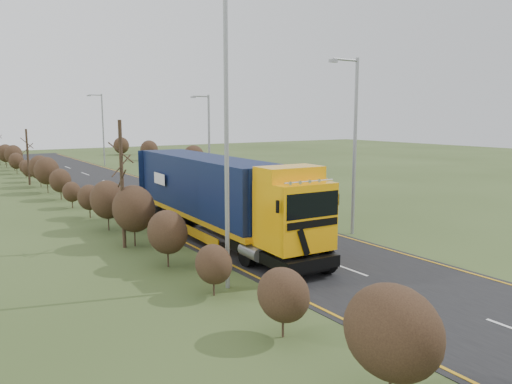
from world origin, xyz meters
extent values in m
plane|color=#34451D|center=(0.00, 0.00, 0.00)|extent=(160.00, 160.00, 0.00)
cube|color=black|center=(0.00, 10.00, 0.01)|extent=(8.00, 120.00, 0.02)
cube|color=#2C2A27|center=(6.50, 20.00, 0.01)|extent=(6.00, 18.00, 0.02)
cube|color=#CA8F13|center=(-3.70, 10.00, 0.03)|extent=(0.12, 116.00, 0.01)
cube|color=#CA8F13|center=(3.70, 10.00, 0.03)|extent=(0.12, 116.00, 0.01)
cube|color=silver|center=(0.00, -4.00, 0.03)|extent=(0.12, 3.00, 0.01)
cube|color=silver|center=(0.00, 4.00, 0.03)|extent=(0.12, 3.00, 0.01)
cube|color=silver|center=(0.00, 12.00, 0.03)|extent=(0.12, 3.00, 0.01)
cube|color=silver|center=(0.00, 20.00, 0.03)|extent=(0.12, 3.00, 0.01)
cube|color=silver|center=(0.00, 28.00, 0.03)|extent=(0.12, 3.00, 0.01)
cube|color=silver|center=(0.00, 36.00, 0.03)|extent=(0.12, 3.00, 0.01)
cube|color=silver|center=(0.00, 44.00, 0.03)|extent=(0.12, 3.00, 0.01)
cube|color=silver|center=(0.00, 52.00, 0.03)|extent=(0.12, 3.00, 0.01)
cube|color=silver|center=(0.00, 60.00, 0.03)|extent=(0.12, 3.00, 0.01)
ellipsoid|color=black|center=(-6.05, -12.00, 1.69)|extent=(1.80, 2.34, 2.07)
ellipsoid|color=black|center=(-5.97, -8.00, 1.26)|extent=(1.34, 1.74, 1.54)
ellipsoid|color=black|center=(-6.02, -4.00, 1.14)|extent=(1.21, 1.57, 1.39)
ellipsoid|color=black|center=(-6.00, 0.00, 1.49)|extent=(1.58, 2.06, 1.82)
ellipsoid|color=black|center=(-5.98, 4.00, 1.84)|extent=(1.96, 2.55, 2.25)
ellipsoid|color=black|center=(-6.03, 8.00, 1.72)|extent=(1.83, 2.38, 2.10)
ellipsoid|color=black|center=(-5.95, 12.00, 1.28)|extent=(1.37, 1.78, 1.57)
ellipsoid|color=black|center=(-6.06, 16.00, 1.13)|extent=(1.20, 1.56, 1.38)
ellipsoid|color=black|center=(-5.92, 20.00, 1.46)|extent=(1.55, 2.02, 1.78)
ellipsoid|color=black|center=(-6.09, 24.00, 1.83)|extent=(1.95, 2.53, 2.24)
ellipsoid|color=black|center=(-5.90, 28.00, 1.74)|extent=(1.85, 2.41, 2.13)
ellipsoid|color=black|center=(-6.12, 32.00, 1.31)|extent=(1.40, 1.81, 1.61)
ellipsoid|color=black|center=(-5.87, 36.00, 1.12)|extent=(1.19, 1.55, 1.37)
ellipsoid|color=black|center=(-6.14, 40.00, 1.43)|extent=(1.52, 1.97, 1.75)
ellipsoid|color=black|center=(-5.84, 44.00, 1.81)|extent=(1.93, 2.51, 2.22)
ellipsoid|color=black|center=(-6.17, 48.00, 1.76)|extent=(1.88, 2.44, 2.16)
ellipsoid|color=black|center=(-5.82, 52.00, 1.34)|extent=(1.43, 1.85, 1.64)
cylinder|color=#38281C|center=(-6.50, 4.00, 3.03)|extent=(0.18, 0.18, 6.05)
cylinder|color=#38281C|center=(-6.50, 30.00, 2.53)|extent=(0.18, 0.18, 5.06)
cube|color=black|center=(-2.16, -2.66, 0.71)|extent=(2.65, 4.77, 0.46)
cube|color=#FFA80B|center=(-2.16, -3.58, 2.38)|extent=(2.63, 2.34, 2.64)
cube|color=black|center=(-2.16, -4.64, 0.56)|extent=(2.54, 0.24, 0.56)
cube|color=black|center=(-2.58, -4.70, 1.57)|extent=(0.61, 0.05, 1.09)
cube|color=black|center=(-1.73, -4.70, 1.57)|extent=(0.61, 0.05, 1.09)
cube|color=black|center=(-2.16, -4.67, 2.94)|extent=(2.38, 0.17, 0.96)
cube|color=black|center=(-2.16, -4.70, 2.23)|extent=(2.33, 0.14, 0.28)
cube|color=#FFA80B|center=(-2.16, -3.22, 3.98)|extent=(2.60, 1.53, 0.57)
cylinder|color=silver|center=(-2.16, -4.44, 3.80)|extent=(2.23, 0.16, 0.06)
cube|color=black|center=(-3.61, -4.44, 2.99)|extent=(0.09, 0.12, 0.46)
cube|color=black|center=(-0.71, -4.44, 2.99)|extent=(0.09, 0.12, 0.46)
cylinder|color=gray|center=(-3.32, -2.26, 0.76)|extent=(0.63, 1.34, 0.57)
cylinder|color=gray|center=(-0.99, -2.26, 0.76)|extent=(0.63, 1.34, 0.57)
cube|color=orange|center=(-2.16, 3.93, 1.25)|extent=(3.12, 12.88, 0.24)
cube|color=#0B1533|center=(-2.16, 3.93, 2.76)|extent=(3.08, 12.47, 2.79)
cube|color=#101D43|center=(-2.16, 10.13, 2.76)|extent=(2.51, 0.18, 2.79)
cube|color=#101D43|center=(-2.16, -2.28, 2.76)|extent=(2.51, 0.18, 2.79)
cube|color=black|center=(-2.16, 7.78, 0.66)|extent=(2.50, 3.75, 0.35)
cube|color=orange|center=(-3.39, 2.91, 0.56)|extent=(0.31, 5.57, 0.46)
cube|color=orange|center=(-0.92, 2.91, 0.56)|extent=(0.31, 5.57, 0.46)
cylinder|color=black|center=(-3.22, -4.29, 0.53)|extent=(0.37, 1.07, 1.05)
cylinder|color=black|center=(-1.09, -4.29, 0.53)|extent=(0.37, 1.07, 1.05)
cylinder|color=black|center=(-3.22, -1.75, 0.53)|extent=(0.37, 1.07, 1.05)
cylinder|color=black|center=(-1.09, -1.75, 0.53)|extent=(0.37, 1.07, 1.05)
cylinder|color=black|center=(-3.22, 6.87, 0.53)|extent=(0.37, 1.07, 1.05)
cylinder|color=black|center=(-1.09, 6.87, 0.53)|extent=(0.37, 1.07, 1.05)
cylinder|color=black|center=(-3.22, 7.88, 0.53)|extent=(0.37, 1.07, 1.05)
cylinder|color=black|center=(-1.09, 7.88, 0.53)|extent=(0.37, 1.07, 1.05)
cylinder|color=black|center=(-3.22, 8.90, 0.53)|extent=(0.37, 1.07, 1.05)
cylinder|color=black|center=(-1.09, 8.90, 0.53)|extent=(0.37, 1.07, 1.05)
imported|color=maroon|center=(6.64, 17.45, 0.62)|extent=(2.22, 3.89, 1.25)
imported|color=#0A0C39|center=(7.88, 25.96, 0.79)|extent=(1.81, 4.86, 1.59)
cylinder|color=gray|center=(4.60, 0.09, 4.57)|extent=(0.18, 0.18, 9.14)
cylinder|color=gray|center=(3.79, 0.09, 8.99)|extent=(1.62, 0.12, 0.12)
cube|color=gray|center=(2.98, 0.09, 8.89)|extent=(0.46, 0.18, 0.14)
cylinder|color=gray|center=(5.80, 18.42, 3.97)|extent=(0.18, 0.18, 7.94)
cylinder|color=gray|center=(5.09, 18.42, 7.80)|extent=(1.41, 0.12, 0.12)
cube|color=gray|center=(4.39, 18.42, 7.72)|extent=(0.40, 0.16, 0.12)
cylinder|color=gray|center=(4.60, 44.33, 4.45)|extent=(0.18, 0.18, 8.90)
cylinder|color=gray|center=(3.81, 44.33, 8.75)|extent=(1.58, 0.12, 0.12)
cube|color=gray|center=(3.02, 44.33, 8.65)|extent=(0.44, 0.18, 0.14)
cylinder|color=gray|center=(-5.20, -3.56, 5.04)|extent=(0.16, 0.16, 10.07)
cylinder|color=gray|center=(4.20, 14.91, 1.06)|extent=(0.08, 0.08, 2.12)
cylinder|color=red|center=(4.20, 14.88, 2.12)|extent=(0.68, 0.04, 0.68)
cylinder|color=white|center=(4.20, 14.86, 2.12)|extent=(0.51, 0.02, 0.51)
cylinder|color=gray|center=(5.80, 27.91, 0.73)|extent=(0.08, 0.08, 1.47)
cube|color=#EEB10D|center=(5.80, 27.86, 1.57)|extent=(0.74, 0.04, 0.74)
camera|label=1|loc=(-13.97, -18.77, 6.24)|focal=35.00mm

